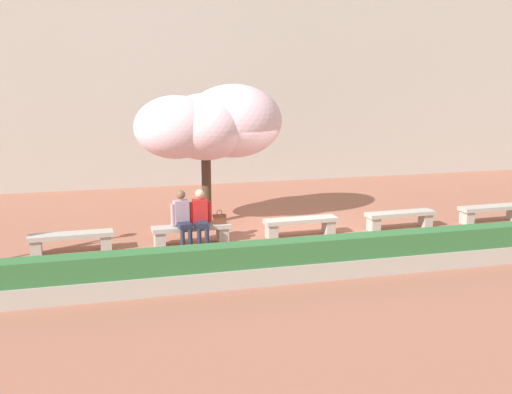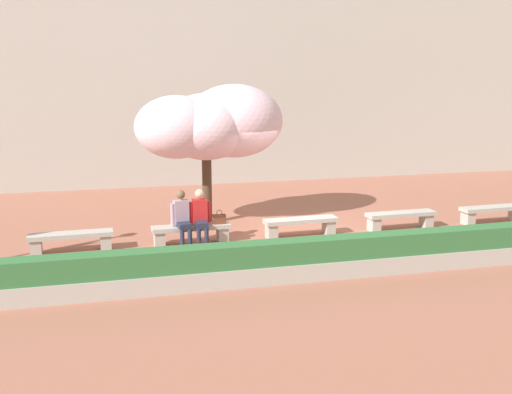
{
  "view_description": "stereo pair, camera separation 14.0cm",
  "coord_description": "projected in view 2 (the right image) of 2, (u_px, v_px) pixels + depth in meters",
  "views": [
    {
      "loc": [
        -4.71,
        -13.48,
        3.97
      ],
      "look_at": [
        -1.08,
        0.2,
        1.0
      ],
      "focal_mm": 42.0,
      "sensor_mm": 36.0,
      "label": 1
    },
    {
      "loc": [
        -4.57,
        -13.51,
        3.97
      ],
      "look_at": [
        -1.08,
        0.2,
        1.0
      ],
      "focal_mm": 42.0,
      "sensor_mm": 36.0,
      "label": 2
    }
  ],
  "objects": [
    {
      "name": "cherry_tree_main",
      "position": [
        212.0,
        125.0,
        15.51
      ],
      "size": [
        3.91,
        2.48,
        3.66
      ],
      "color": "#473323",
      "rests_on": "ground"
    },
    {
      "name": "stone_bench_west_end",
      "position": [
        71.0,
        239.0,
        13.37
      ],
      "size": [
        1.85,
        0.47,
        0.45
      ],
      "color": "#ADA89E",
      "rests_on": "ground"
    },
    {
      "name": "stone_bench_near_east",
      "position": [
        401.0,
        218.0,
        15.32
      ],
      "size": [
        1.85,
        0.47,
        0.45
      ],
      "color": "#ADA89E",
      "rests_on": "ground"
    },
    {
      "name": "stone_bench_east_end",
      "position": [
        493.0,
        212.0,
        15.98
      ],
      "size": [
        1.85,
        0.47,
        0.45
      ],
      "color": "#ADA89E",
      "rests_on": "ground"
    },
    {
      "name": "planter_hedge_foreground",
      "position": [
        348.0,
        256.0,
        11.84
      ],
      "size": [
        17.54,
        0.5,
        0.8
      ],
      "color": "#ADA89E",
      "rests_on": "ground"
    },
    {
      "name": "person_seated_right",
      "position": [
        200.0,
        215.0,
        13.94
      ],
      "size": [
        0.51,
        0.68,
        1.29
      ],
      "color": "black",
      "rests_on": "ground"
    },
    {
      "name": "ground_plane",
      "position": [
        300.0,
        236.0,
        14.73
      ],
      "size": [
        100.0,
        100.0,
        0.0
      ],
      "primitive_type": "plane",
      "color": "#9E604C"
    },
    {
      "name": "handbag",
      "position": [
        219.0,
        218.0,
        14.1
      ],
      "size": [
        0.3,
        0.15,
        0.34
      ],
      "color": "brown",
      "rests_on": "stone_bench_near_west"
    },
    {
      "name": "building_facade",
      "position": [
        224.0,
        61.0,
        22.77
      ],
      "size": [
        28.0,
        4.0,
        8.74
      ],
      "primitive_type": "cube",
      "color": "#B7B2A8",
      "rests_on": "ground"
    },
    {
      "name": "stone_bench_near_west",
      "position": [
        191.0,
        231.0,
        14.02
      ],
      "size": [
        1.85,
        0.47,
        0.45
      ],
      "color": "#ADA89E",
      "rests_on": "ground"
    },
    {
      "name": "stone_bench_center",
      "position": [
        301.0,
        224.0,
        14.67
      ],
      "size": [
        1.85,
        0.47,
        0.45
      ],
      "color": "#ADA89E",
      "rests_on": "ground"
    },
    {
      "name": "person_seated_left",
      "position": [
        182.0,
        216.0,
        13.84
      ],
      "size": [
        0.51,
        0.71,
        1.29
      ],
      "color": "black",
      "rests_on": "ground"
    }
  ]
}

